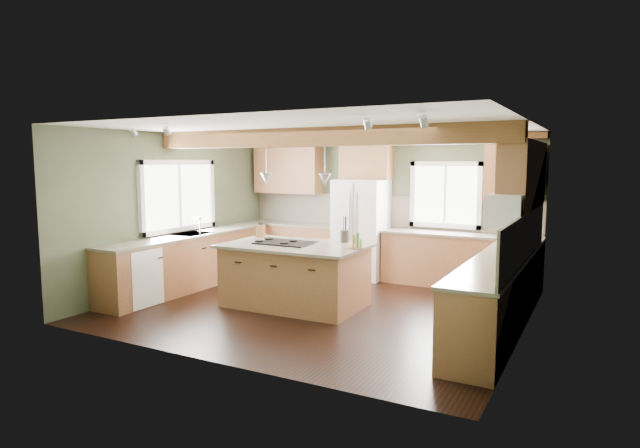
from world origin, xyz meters
The scene contains 37 objects.
floor centered at (0.00, 0.00, 0.00)m, with size 5.60×5.60×0.00m, color black.
ceiling centered at (0.00, 0.00, 2.60)m, with size 5.60×5.60×0.00m, color silver.
wall_back centered at (0.00, 2.50, 1.30)m, with size 5.60×5.60×0.00m, color #444B35.
wall_left centered at (-2.80, 0.00, 1.30)m, with size 5.00×5.00×0.00m, color #444B35.
wall_right centered at (2.80, 0.00, 1.30)m, with size 5.00×5.00×0.00m, color #444B35.
ceiling_beam centered at (0.00, -0.13, 2.47)m, with size 5.55×0.26×0.26m, color brown.
soffit_trim centered at (0.00, 2.40, 2.54)m, with size 5.55×0.20×0.10m, color brown.
backsplash_back centered at (0.00, 2.48, 1.21)m, with size 5.58×0.03×0.58m, color brown.
backsplash_right centered at (2.78, 0.05, 1.21)m, with size 0.03×3.70×0.58m, color brown.
base_cab_back_left centered at (-1.79, 2.20, 0.44)m, with size 2.02×0.60×0.88m, color brown.
counter_back_left centered at (-1.79, 2.20, 0.90)m, with size 2.06×0.64×0.04m, color #484134.
base_cab_back_right centered at (1.49, 2.20, 0.44)m, with size 2.62×0.60×0.88m, color brown.
counter_back_right centered at (1.49, 2.20, 0.90)m, with size 2.66×0.64×0.04m, color #484134.
base_cab_left centered at (-2.50, 0.05, 0.44)m, with size 0.60×3.70×0.88m, color brown.
counter_left centered at (-2.50, 0.05, 0.90)m, with size 0.64×3.74×0.04m, color #484134.
base_cab_right centered at (2.50, 0.05, 0.44)m, with size 0.60×3.70×0.88m, color brown.
counter_right centered at (2.50, 0.05, 0.90)m, with size 0.64×3.74×0.04m, color #484134.
upper_cab_back_left centered at (-1.99, 2.33, 1.95)m, with size 1.40×0.35×0.90m, color brown.
upper_cab_over_fridge centered at (-0.30, 2.33, 2.15)m, with size 0.96×0.35×0.70m, color brown.
upper_cab_right centered at (2.62, 0.90, 1.95)m, with size 0.35×2.20×0.90m, color brown.
upper_cab_back_corner centered at (2.30, 2.33, 1.95)m, with size 0.90×0.35×0.90m, color brown.
window_left centered at (-2.78, 0.05, 1.55)m, with size 0.04×1.60×1.05m, color white.
window_back centered at (1.15, 2.48, 1.55)m, with size 1.10×0.04×1.00m, color white.
sink centered at (-2.50, 0.05, 0.91)m, with size 0.50×0.65×0.03m, color #262628.
faucet centered at (-2.32, 0.05, 1.05)m, with size 0.02×0.02×0.28m, color #B2B2B7.
dishwasher centered at (-2.49, -1.25, 0.43)m, with size 0.60×0.60×0.84m, color white.
oven centered at (2.49, -1.25, 0.43)m, with size 0.60×0.72×0.84m, color white.
microwave centered at (2.58, -0.05, 1.55)m, with size 0.40×0.70×0.38m, color white.
pendant_left centered at (-0.85, -0.14, 1.88)m, with size 0.18×0.18×0.16m, color #B2B2B7.
pendant_right centered at (0.12, -0.12, 1.88)m, with size 0.18×0.18×0.16m, color #B2B2B7.
refrigerator centered at (-0.30, 2.12, 0.90)m, with size 0.90×0.74×1.80m, color silver.
island centered at (-0.36, -0.13, 0.44)m, with size 1.95×1.19×0.88m, color brown.
island_top centered at (-0.36, -0.13, 0.90)m, with size 2.08×1.32×0.04m, color #484134.
cooktop centered at (-0.52, -0.14, 0.93)m, with size 0.84×0.56×0.02m, color black.
knife_block centered at (-1.21, 0.22, 1.02)m, with size 0.12×0.09×0.20m, color brown.
utensil_crock centered at (0.19, 0.39, 1.01)m, with size 0.13×0.13×0.18m, color #48403A.
bottle_tray centered at (0.57, -0.05, 1.02)m, with size 0.23×0.23×0.21m, color brown, non-canonical shape.
Camera 1 is at (3.62, -6.80, 2.13)m, focal length 30.00 mm.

